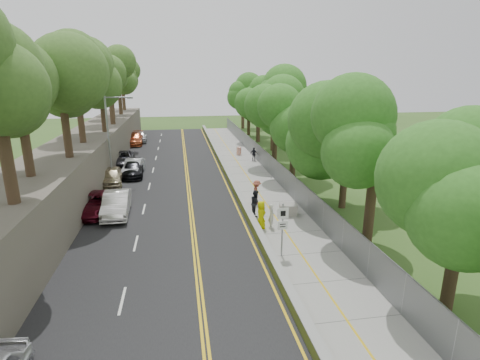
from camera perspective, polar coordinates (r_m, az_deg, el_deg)
The scene contains 25 objects.
ground at distance 23.98m, azimuth 1.95°, elevation -8.48°, with size 140.00×140.00×0.00m, color #33511E.
road at distance 37.73m, azimuth -10.63°, elevation 0.47°, with size 11.20×66.00×0.04m, color black.
sidewalk at distance 38.34m, azimuth 1.32°, elevation 1.00°, with size 4.20×66.00×0.05m, color gray.
jersey_barrier at distance 37.92m, azimuth -2.09°, elevation 1.25°, with size 0.42×66.00×0.60m, color #B8E53B.
rock_embankment at distance 38.36m, azimuth -22.97°, elevation 2.76°, with size 5.00×66.00×4.00m, color #595147.
chainlink_fence at distance 38.54m, azimuth 4.40°, elevation 2.52°, with size 0.04×66.00×2.00m, color slate.
trees_embankment at distance 37.42m, azimuth -23.65°, elevation 15.57°, with size 6.40×66.00×13.00m, color #49762B, non-canonical shape.
trees_fenceside at distance 38.24m, azimuth 8.09°, elevation 11.42°, with size 7.00×66.00×14.00m, color #3A8025, non-canonical shape.
streetlight at distance 36.31m, azimuth -19.09°, elevation 6.72°, with size 2.52×0.22×8.00m.
signpost at distance 20.74m, azimuth 6.51°, elevation -6.70°, with size 0.62×0.09×3.10m.
construction_barrel at distance 46.96m, azimuth -0.17°, elevation 4.43°, with size 0.60×0.60×0.99m, color #C93F26.
concrete_block at distance 27.23m, azimuth 7.36°, elevation -4.50°, with size 1.24×0.93×0.83m, color gray.
car_1 at distance 28.41m, azimuth -18.30°, elevation -3.46°, with size 1.75×5.01×1.65m, color white.
car_2 at distance 29.30m, azimuth -21.08°, elevation -3.34°, with size 2.42×5.26×1.46m, color #570E1D.
car_3 at distance 38.64m, azimuth -16.01°, elevation 1.60°, with size 1.98×4.88×1.41m, color black.
car_4 at distance 36.18m, azimuth -18.99°, elevation 0.53°, with size 1.88×4.67×1.59m, color #BEAE88.
car_5 at distance 39.31m, azimuth -15.90°, elevation 1.92°, with size 1.60×4.60×1.51m, color silver.
car_6 at distance 43.77m, azimuth -17.39°, elevation 3.16°, with size 2.45×5.32×1.48m, color black.
car_7 at distance 56.10m, azimuth -15.72°, elevation 6.08°, with size 2.34×5.76×1.67m, color #9F4622.
car_8 at distance 58.01m, azimuth -14.96°, elevation 6.39°, with size 1.85×4.60×1.57m, color #B7B7BB.
painter_0 at distance 24.64m, azimuth 3.24°, elevation -5.31°, with size 0.92×0.60×1.88m, color #B6B901.
painter_1 at distance 24.84m, azimuth 4.82°, elevation -5.45°, with size 0.60×0.40×1.65m, color silver.
painter_2 at distance 26.78m, azimuth 2.42°, elevation -3.51°, with size 0.92×0.72×1.90m, color black.
painter_3 at distance 29.16m, azimuth 2.56°, elevation -1.86°, with size 1.23×0.71×1.90m, color #974837.
person_far at distance 43.64m, azimuth 2.15°, elevation 3.95°, with size 0.94×0.39×1.61m, color black.
Camera 1 is at (-4.35, -21.40, 9.91)m, focal length 28.00 mm.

